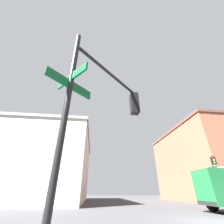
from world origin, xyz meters
name	(u,v)px	position (x,y,z in m)	size (l,w,h in m)	color
ground_plane	(216,222)	(0.00, 0.00, 0.00)	(120.00, 120.00, 0.00)	#333335
traffic_signal_near	(109,104)	(-6.48, -5.74, 3.58)	(2.52, 2.36, 5.09)	black
traffic_signal_far	(215,169)	(6.31, 6.28, 3.64)	(2.34, 3.13, 5.12)	black
building_stucco	(32,167)	(-17.00, 17.89, 5.00)	(18.30, 20.08, 9.99)	#BCB7AD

